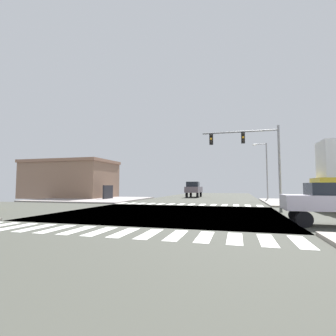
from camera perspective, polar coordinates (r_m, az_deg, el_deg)
ground at (r=16.74m, az=0.15°, el=-10.12°), size 90.00×90.00×0.05m
sidewalk_corner_ne at (r=29.42m, az=32.61°, el=-6.68°), size 12.00×12.00×0.14m
sidewalk_corner_nw at (r=33.04m, az=-16.53°, el=-6.78°), size 12.00×12.00×0.14m
crosswalk_near at (r=10.05m, az=-12.56°, el=-13.94°), size 13.50×2.00×0.01m
crosswalk_far at (r=23.88m, az=4.19°, el=-8.22°), size 13.50×2.00×0.01m
traffic_signal_mast at (r=23.60m, az=17.80°, el=4.51°), size 6.68×0.55×7.01m
street_lamp at (r=33.71m, az=21.02°, el=0.60°), size 1.78×0.32×7.10m
bank_building at (r=38.62m, az=-21.22°, el=-2.40°), size 13.57×7.44×5.31m
pickup_crossing_2 at (r=38.64m, az=5.85°, el=-4.69°), size 2.00×5.10×2.35m
sedan_queued_1 at (r=13.26m, az=33.83°, el=-6.09°), size 4.30×1.80×1.88m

